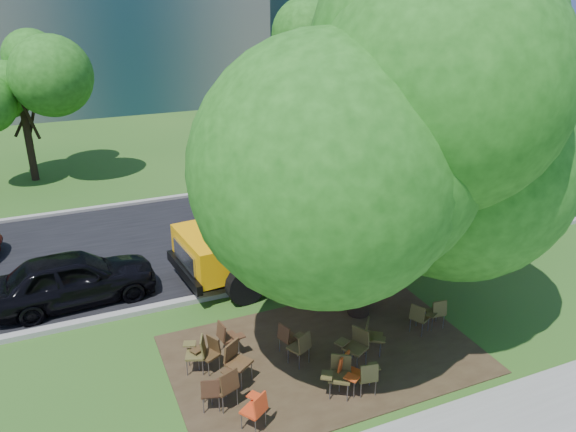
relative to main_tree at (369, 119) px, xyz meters
name	(u,v)px	position (x,y,z in m)	size (l,w,h in m)	color
ground	(276,353)	(-2.60, -0.71, -5.13)	(160.00, 160.00, 0.00)	#224D18
dirt_patch	(324,354)	(-1.60, -1.21, -5.11)	(7.00, 4.50, 0.03)	#382819
asphalt_road	(198,238)	(-2.60, 6.29, -5.11)	(80.00, 8.00, 0.04)	black
kerb_near	(235,291)	(-2.60, 2.29, -5.06)	(80.00, 0.25, 0.14)	gray
kerb_far	(172,198)	(-2.60, 10.39, -5.06)	(80.00, 0.25, 0.14)	gray
bg_tree_2	(19,83)	(-7.60, 15.29, -0.91)	(4.80, 4.80, 6.62)	black
bg_tree_3	(321,54)	(5.40, 13.29, -0.10)	(5.60, 5.60, 7.84)	black
bg_tree_4	(472,63)	(13.40, 12.29, -0.78)	(5.00, 5.00, 6.85)	black
main_tree	(369,119)	(0.00, 0.00, 0.00)	(7.20, 7.20, 8.74)	black
school_bus	(395,187)	(3.37, 3.64, -3.25)	(13.47, 4.21, 3.24)	#FFA708
chair_0	(227,384)	(-4.19, -2.01, -4.55)	(0.63, 0.71, 0.93)	#462D19
chair_1	(212,390)	(-4.48, -1.97, -4.63)	(0.62, 0.48, 0.80)	#3F2516
chair_2	(256,407)	(-3.86, -2.81, -4.61)	(0.56, 0.70, 0.84)	red
chair_3	(339,372)	(-1.94, -2.55, -4.56)	(0.78, 0.61, 0.92)	#49411F
chair_4	(368,374)	(-1.39, -2.79, -4.62)	(0.60, 0.48, 0.82)	brown
chair_5	(348,370)	(-1.72, -2.54, -4.59)	(0.57, 0.72, 0.86)	#C64215
chair_6	(356,343)	(-1.13, -1.82, -4.55)	(0.74, 0.63, 0.93)	brown
chair_7	(420,316)	(0.92, -1.37, -4.62)	(0.66, 0.56, 0.82)	#504722
chair_8	(197,350)	(-4.43, -0.65, -4.59)	(0.54, 0.69, 0.87)	brown
chair_9	(209,351)	(-4.18, -0.70, -4.62)	(0.66, 0.55, 0.81)	#453018
chair_10	(227,335)	(-3.66, -0.34, -4.60)	(0.57, 0.57, 0.86)	#472A19
chair_11	(301,345)	(-2.25, -1.33, -4.60)	(0.58, 0.68, 0.85)	#4F4222
chair_12	(372,334)	(-0.58, -1.59, -4.60)	(0.57, 0.73, 0.85)	brown
chair_13	(437,310)	(1.46, -1.33, -4.61)	(0.57, 0.49, 0.83)	#4F4922
chair_14	(288,336)	(-2.36, -0.88, -4.63)	(0.61, 0.55, 0.81)	#4C2E1B
chair_15	(236,359)	(-3.77, -1.35, -4.53)	(0.64, 0.81, 0.97)	#51361D
black_car	(74,278)	(-6.69, 3.54, -4.40)	(1.71, 4.25, 1.45)	black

